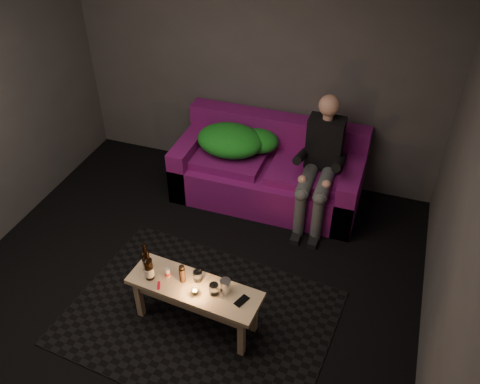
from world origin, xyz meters
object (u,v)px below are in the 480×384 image
(sofa, at_px, (269,172))
(beer_bottle_a, at_px, (146,260))
(beer_bottle_b, at_px, (149,268))
(coffee_table, at_px, (195,293))
(person, at_px, (320,161))
(steel_cup, at_px, (225,286))

(sofa, xyz_separation_m, beer_bottle_a, (-0.50, -1.81, 0.24))
(sofa, distance_m, beer_bottle_b, 1.96)
(coffee_table, relative_size, beer_bottle_a, 4.09)
(sofa, xyz_separation_m, coffee_table, (-0.06, -1.86, 0.06))
(sofa, height_order, person, person)
(sofa, xyz_separation_m, beer_bottle_b, (-0.43, -1.89, 0.25))
(person, xyz_separation_m, coffee_table, (-0.62, -1.71, -0.31))
(beer_bottle_a, relative_size, beer_bottle_b, 0.93)
(sofa, relative_size, beer_bottle_b, 6.69)
(beer_bottle_a, bearing_deg, person, 57.57)
(coffee_table, bearing_deg, sofa, 88.05)
(person, height_order, beer_bottle_b, person)
(person, bearing_deg, coffee_table, -109.95)
(beer_bottle_b, bearing_deg, coffee_table, 4.67)
(beer_bottle_b, distance_m, steel_cup, 0.62)
(sofa, xyz_separation_m, person, (0.56, -0.16, 0.37))
(person, height_order, steel_cup, person)
(beer_bottle_a, distance_m, steel_cup, 0.68)
(steel_cup, bearing_deg, beer_bottle_a, 178.81)
(person, relative_size, beer_bottle_b, 4.46)
(coffee_table, xyz_separation_m, beer_bottle_a, (-0.43, 0.05, 0.18))
(coffee_table, relative_size, steel_cup, 9.41)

